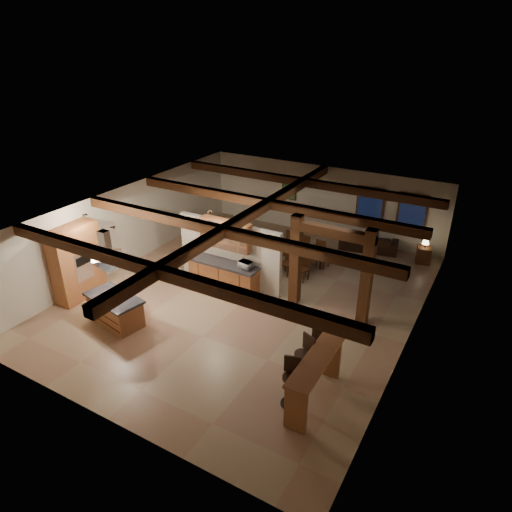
{
  "coord_description": "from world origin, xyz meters",
  "views": [
    {
      "loc": [
        6.5,
        -10.81,
        7.59
      ],
      "look_at": [
        0.01,
        0.5,
        1.25
      ],
      "focal_mm": 32.0,
      "sensor_mm": 36.0,
      "label": 1
    }
  ],
  "objects": [
    {
      "name": "ground",
      "position": [
        0.0,
        0.0,
        0.0
      ],
      "size": [
        12.0,
        12.0,
        0.0
      ],
      "primitive_type": "plane",
      "color": "tan",
      "rests_on": "ground"
    },
    {
      "name": "room_walls",
      "position": [
        0.0,
        0.0,
        1.78
      ],
      "size": [
        12.0,
        12.0,
        12.0
      ],
      "color": "beige",
      "rests_on": "ground"
    },
    {
      "name": "ceiling_beams",
      "position": [
        0.0,
        0.0,
        2.76
      ],
      "size": [
        10.0,
        12.0,
        0.28
      ],
      "color": "#381B0E",
      "rests_on": "room_walls"
    },
    {
      "name": "timber_posts",
      "position": [
        2.5,
        0.5,
        1.76
      ],
      "size": [
        2.5,
        0.3,
        2.9
      ],
      "color": "#381B0E",
      "rests_on": "ground"
    },
    {
      "name": "partition_wall",
      "position": [
        -1.0,
        0.5,
        1.1
      ],
      "size": [
        3.8,
        0.18,
        2.2
      ],
      "primitive_type": "cube",
      "color": "beige",
      "rests_on": "ground"
    },
    {
      "name": "pantry_cabinet",
      "position": [
        -4.67,
        -2.6,
        1.2
      ],
      "size": [
        0.67,
        1.6,
        2.4
      ],
      "color": "brown",
      "rests_on": "ground"
    },
    {
      "name": "back_counter",
      "position": [
        -1.0,
        0.11,
        0.48
      ],
      "size": [
        2.5,
        0.66,
        0.94
      ],
      "color": "brown",
      "rests_on": "ground"
    },
    {
      "name": "upper_display_cabinet",
      "position": [
        -1.0,
        0.31,
        1.85
      ],
      "size": [
        1.8,
        0.36,
        0.95
      ],
      "color": "brown",
      "rests_on": "partition_wall"
    },
    {
      "name": "range_hood",
      "position": [
        -2.59,
        -3.15,
        1.78
      ],
      "size": [
        1.1,
        1.1,
        1.4
      ],
      "color": "silver",
      "rests_on": "room_walls"
    },
    {
      "name": "back_windows",
      "position": [
        2.8,
        5.93,
        1.5
      ],
      "size": [
        2.7,
        0.07,
        1.7
      ],
      "color": "#381B0E",
      "rests_on": "room_walls"
    },
    {
      "name": "framed_art",
      "position": [
        -1.5,
        5.94,
        1.7
      ],
      "size": [
        0.65,
        0.05,
        0.85
      ],
      "color": "#381B0E",
      "rests_on": "room_walls"
    },
    {
      "name": "recessed_cans",
      "position": [
        -2.53,
        -1.93,
        2.87
      ],
      "size": [
        3.16,
        2.46,
        0.03
      ],
      "color": "silver",
      "rests_on": "room_walls"
    },
    {
      "name": "kitchen_island",
      "position": [
        -2.59,
        -3.15,
        0.44
      ],
      "size": [
        1.9,
        1.24,
        0.87
      ],
      "color": "brown",
      "rests_on": "ground"
    },
    {
      "name": "dining_table",
      "position": [
        0.5,
        2.63,
        0.28
      ],
      "size": [
        1.75,
        1.17,
        0.57
      ],
      "primitive_type": "imported",
      "rotation": [
        0.0,
        0.0,
        -0.18
      ],
      "color": "#402210",
      "rests_on": "ground"
    },
    {
      "name": "sofa",
      "position": [
        2.25,
        5.42,
        0.32
      ],
      "size": [
        2.34,
        1.24,
        0.65
      ],
      "primitive_type": "imported",
      "rotation": [
        0.0,
        0.0,
        3.32
      ],
      "color": "black",
      "rests_on": "ground"
    },
    {
      "name": "microwave",
      "position": [
        -0.14,
        0.11,
        1.06
      ],
      "size": [
        0.47,
        0.35,
        0.24
      ],
      "primitive_type": "imported",
      "rotation": [
        0.0,
        0.0,
        3.0
      ],
      "color": "#BABABF",
      "rests_on": "back_counter"
    },
    {
      "name": "bar_counter",
      "position": [
        3.66,
        -3.22,
        0.78
      ],
      "size": [
        0.56,
        2.2,
        1.15
      ],
      "color": "brown",
      "rests_on": "ground"
    },
    {
      "name": "side_table",
      "position": [
        4.34,
        5.32,
        0.31
      ],
      "size": [
        0.6,
        0.6,
        0.61
      ],
      "primitive_type": "cube",
      "rotation": [
        0.0,
        0.0,
        0.24
      ],
      "color": "#381B0E",
      "rests_on": "ground"
    },
    {
      "name": "table_lamp",
      "position": [
        4.34,
        5.32,
        0.82
      ],
      "size": [
        0.25,
        0.25,
        0.3
      ],
      "color": "black",
      "rests_on": "side_table"
    },
    {
      "name": "bar_stool_a",
      "position": [
        3.23,
        -3.56,
        0.62
      ],
      "size": [
        0.45,
        0.46,
        1.21
      ],
      "color": "black",
      "rests_on": "ground"
    },
    {
      "name": "bar_stool_b",
      "position": [
        3.17,
        -2.73,
        0.65
      ],
      "size": [
        0.48,
        0.49,
        1.27
      ],
      "color": "black",
      "rests_on": "ground"
    },
    {
      "name": "bar_stool_c",
      "position": [
        3.23,
        -2.11,
        0.58
      ],
      "size": [
        0.4,
        0.4,
        1.13
      ],
      "color": "black",
      "rests_on": "ground"
    },
    {
      "name": "dining_chairs",
      "position": [
        0.5,
        2.63,
        0.57
      ],
      "size": [
        1.96,
        1.96,
        1.12
      ],
      "color": "#381B0E",
      "rests_on": "ground"
    }
  ]
}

